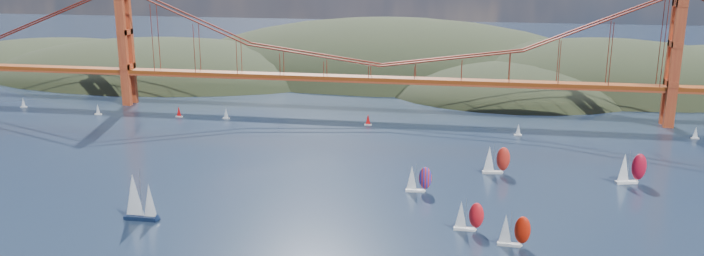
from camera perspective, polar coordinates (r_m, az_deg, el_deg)
name	(u,v)px	position (r m, az deg, el deg)	size (l,w,h in m)	color
headlands	(481,99)	(402.19, 10.64, 2.36)	(725.00, 225.00, 96.00)	black
bridge	(377,42)	(300.53, 2.11, 7.17)	(552.00, 12.00, 55.00)	#86350E
sloop_navy	(138,197)	(193.97, -17.32, -5.53)	(9.24, 5.18, 14.44)	black
racer_0	(468,215)	(181.70, 9.64, -7.17)	(7.62, 3.07, 8.79)	white
racer_1	(513,230)	(174.65, 13.28, -8.24)	(7.93, 3.31, 9.06)	silver
racer_3	(631,168)	(230.97, 22.19, -3.07)	(9.72, 5.76, 10.89)	white
racer_5	(496,159)	(228.39, 11.87, -2.56)	(8.97, 4.24, 10.12)	silver
racer_rwb	(418,178)	(207.83, 5.52, -4.19)	(7.89, 3.37, 8.97)	white
distant_boat_0	(23,102)	(353.32, -25.66, 1.95)	(3.00, 2.00, 4.70)	silver
distant_boat_1	(98,109)	(324.19, -20.37, 1.46)	(3.00, 2.00, 4.70)	silver
distant_boat_2	(179,112)	(309.16, -14.20, 1.33)	(3.00, 2.00, 4.70)	silver
distant_boat_3	(226,113)	(301.63, -10.43, 1.21)	(3.00, 2.00, 4.70)	silver
distant_boat_4	(696,133)	(296.45, 26.65, -0.36)	(3.00, 2.00, 4.70)	silver
distant_boat_8	(518,130)	(277.27, 13.65, -0.14)	(3.00, 2.00, 4.70)	silver
distant_boat_9	(368,120)	(285.61, 1.34, 0.70)	(3.00, 2.00, 4.70)	silver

